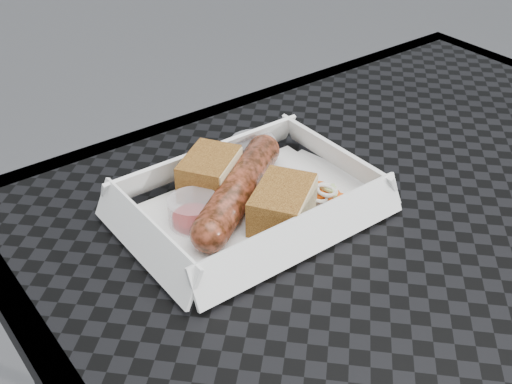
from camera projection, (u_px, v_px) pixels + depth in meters
patio_table at (477, 303)px, 0.65m from camera, size 0.80×0.80×0.74m
food_tray at (250, 210)px, 0.65m from camera, size 0.22×0.15×0.00m
bratwurst at (239, 188)px, 0.64m from camera, size 0.17×0.12×0.04m
bread_near at (210, 174)px, 0.66m from camera, size 0.08×0.08×0.04m
bread_far at (282, 205)px, 0.62m from camera, size 0.09×0.08×0.04m
veg_garnish at (322, 198)px, 0.66m from camera, size 0.03×0.03×0.00m
napkin at (312, 191)px, 0.68m from camera, size 0.14×0.14×0.00m
condiment_cup_sauce at (194, 213)px, 0.62m from camera, size 0.05×0.05×0.03m
condiment_cup_empty at (253, 152)px, 0.72m from camera, size 0.05×0.05×0.03m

